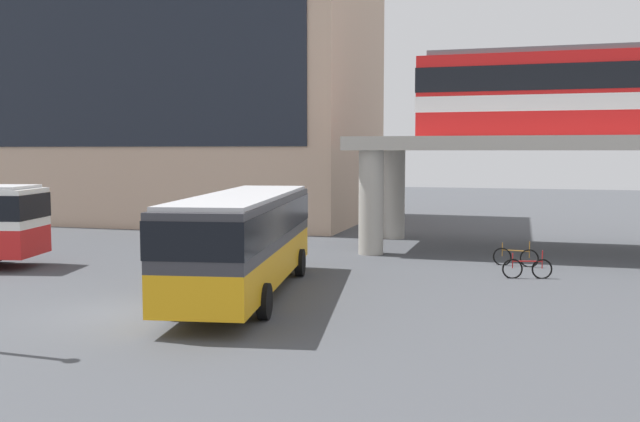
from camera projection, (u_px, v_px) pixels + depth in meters
The scene contains 6 objects.
ground_plane at pixel (250, 260), 29.28m from camera, with size 120.00×120.00×0.00m, color #47494F.
station_building at pixel (171, 86), 46.94m from camera, with size 26.23×14.53×17.77m.
bus_main at pixel (244, 233), 22.00m from camera, with size 4.30×11.31×3.22m.
bicycle_red at pixel (527, 268), 25.03m from camera, with size 1.75×0.47×1.04m.
bicycle_brown at pixel (516, 257), 27.69m from camera, with size 1.78×0.32×1.04m.
pedestrian_at_kerb at pixel (272, 241), 29.77m from camera, with size 0.44×0.48×1.59m.
Camera 1 is at (10.88, -17.03, 4.59)m, focal length 39.21 mm.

